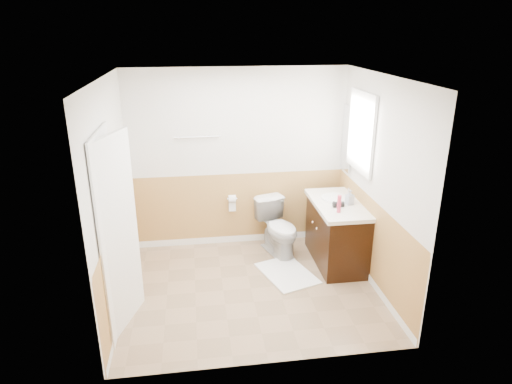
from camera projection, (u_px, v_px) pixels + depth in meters
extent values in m
plane|color=#8C7051|center=(251.00, 288.00, 5.44)|extent=(3.00, 3.00, 0.00)
plane|color=white|center=(250.00, 77.00, 4.58)|extent=(3.00, 3.00, 0.00)
plane|color=silver|center=(238.00, 160.00, 6.22)|extent=(3.00, 0.00, 3.00)
plane|color=silver|center=(270.00, 244.00, 3.80)|extent=(3.00, 0.00, 3.00)
plane|color=silver|center=(112.00, 199.00, 4.81)|extent=(0.00, 3.00, 3.00)
plane|color=silver|center=(378.00, 185.00, 5.21)|extent=(0.00, 3.00, 3.00)
plane|color=tan|center=(239.00, 210.00, 6.47)|extent=(3.00, 0.00, 3.00)
plane|color=tan|center=(269.00, 318.00, 4.08)|extent=(3.00, 0.00, 3.00)
plane|color=tan|center=(120.00, 260.00, 5.07)|extent=(0.00, 2.60, 2.60)
plane|color=tan|center=(372.00, 243.00, 5.47)|extent=(0.00, 2.60, 2.60)
imported|color=silver|center=(279.00, 228.00, 6.18)|extent=(0.63, 0.84, 0.76)
cube|color=white|center=(287.00, 273.00, 5.75)|extent=(0.77, 0.93, 0.02)
cube|color=black|center=(336.00, 234.00, 5.94)|extent=(0.55, 1.10, 0.80)
sphere|color=silver|center=(317.00, 228.00, 5.76)|extent=(0.03, 0.03, 0.03)
sphere|color=silver|center=(313.00, 222.00, 5.94)|extent=(0.03, 0.03, 0.03)
cube|color=white|center=(338.00, 205.00, 5.79)|extent=(0.60, 1.15, 0.05)
cylinder|color=white|center=(335.00, 198.00, 5.92)|extent=(0.36, 0.36, 0.02)
cylinder|color=silver|center=(348.00, 193.00, 5.92)|extent=(0.02, 0.02, 0.14)
cylinder|color=#C4324D|center=(339.00, 204.00, 5.45)|extent=(0.05, 0.05, 0.22)
imported|color=#9CA2B0|center=(350.00, 197.00, 5.70)|extent=(0.11, 0.11, 0.19)
cylinder|color=black|center=(338.00, 204.00, 5.64)|extent=(0.14, 0.07, 0.07)
cylinder|color=black|center=(334.00, 204.00, 5.72)|extent=(0.03, 0.03, 0.07)
cube|color=silver|center=(347.00, 138.00, 6.13)|extent=(0.02, 0.35, 0.90)
cube|color=white|center=(361.00, 132.00, 5.58)|extent=(0.04, 0.80, 1.00)
cube|color=white|center=(362.00, 132.00, 5.58)|extent=(0.01, 0.70, 0.90)
cube|color=white|center=(118.00, 236.00, 4.49)|extent=(0.29, 0.78, 2.04)
cube|color=white|center=(110.00, 235.00, 4.47)|extent=(0.02, 0.92, 2.10)
sphere|color=silver|center=(128.00, 228.00, 4.83)|extent=(0.06, 0.06, 0.06)
cylinder|color=silver|center=(197.00, 137.00, 5.98)|extent=(0.62, 0.02, 0.02)
cylinder|color=silver|center=(232.00, 199.00, 6.33)|extent=(0.14, 0.02, 0.02)
cylinder|color=white|center=(232.00, 199.00, 6.33)|extent=(0.10, 0.11, 0.11)
cube|color=white|center=(232.00, 206.00, 6.37)|extent=(0.10, 0.01, 0.16)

